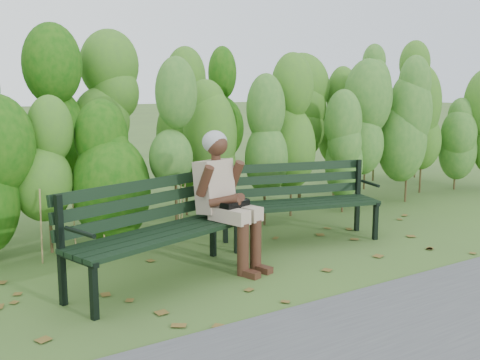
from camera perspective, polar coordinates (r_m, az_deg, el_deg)
ground at (r=5.20m, az=2.10°, el=-8.73°), size 80.00×80.00×0.00m
hedge_band at (r=6.56m, az=-7.18°, el=6.27°), size 11.04×1.67×2.42m
leaf_litter at (r=4.82m, az=0.33°, el=-10.18°), size 5.62×2.14×0.01m
bench_left at (r=4.75m, az=-8.64°, el=-4.35°), size 1.79×1.00×0.85m
bench_right at (r=5.99m, az=5.95°, el=-1.55°), size 1.71×0.92×0.81m
seated_woman at (r=5.03m, az=-1.55°, el=-1.13°), size 0.52×0.76×1.24m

